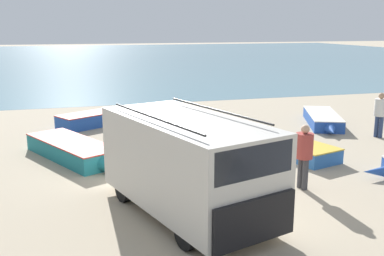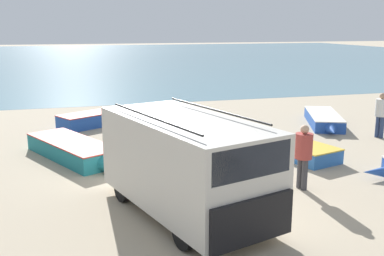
{
  "view_description": "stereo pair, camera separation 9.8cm",
  "coord_description": "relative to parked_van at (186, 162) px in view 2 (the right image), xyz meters",
  "views": [
    {
      "loc": [
        -3.56,
        -13.16,
        4.39
      ],
      "look_at": [
        0.46,
        1.1,
        1.0
      ],
      "focal_mm": 42.0,
      "sensor_mm": 36.0,
      "label": 1
    },
    {
      "loc": [
        -3.46,
        -13.18,
        4.39
      ],
      "look_at": [
        0.46,
        1.1,
        1.0
      ],
      "focal_mm": 42.0,
      "sensor_mm": 36.0,
      "label": 2
    }
  ],
  "objects": [
    {
      "name": "fishing_rowboat_4",
      "position": [
        -2.46,
        5.39,
        -0.98
      ],
      "size": [
        3.14,
        4.96,
        0.59
      ],
      "rotation": [
        0.0,
        0.0,
        5.18
      ],
      "color": "#1E757F",
      "rests_on": "ground_plane"
    },
    {
      "name": "fisherman_1",
      "position": [
        9.35,
        5.17,
        -0.2
      ],
      "size": [
        0.47,
        0.47,
        1.8
      ],
      "rotation": [
        0.0,
        0.0,
        3.6
      ],
      "color": "navy",
      "rests_on": "ground_plane"
    },
    {
      "name": "fishing_rowboat_0",
      "position": [
        4.59,
        4.6,
        -1.03
      ],
      "size": [
        2.59,
        5.62,
        0.5
      ],
      "rotation": [
        0.0,
        0.0,
        1.86
      ],
      "color": "#2D66AD",
      "rests_on": "ground_plane"
    },
    {
      "name": "fisherman_0",
      "position": [
        3.5,
        0.77,
        -0.2
      ],
      "size": [
        0.47,
        0.47,
        1.8
      ],
      "rotation": [
        0.0,
        0.0,
        0.24
      ],
      "color": "#38383D",
      "rests_on": "ground_plane"
    },
    {
      "name": "ground_plane",
      "position": [
        0.95,
        3.49,
        -1.28
      ],
      "size": [
        200.0,
        200.0,
        0.0
      ],
      "primitive_type": "plane",
      "color": "tan"
    },
    {
      "name": "sea_water",
      "position": [
        0.95,
        55.49,
        -1.27
      ],
      "size": [
        120.0,
        80.0,
        0.01
      ],
      "primitive_type": "cube",
      "color": "slate",
      "rests_on": "ground_plane"
    },
    {
      "name": "fishing_rowboat_2",
      "position": [
        -1.44,
        10.52,
        -0.98
      ],
      "size": [
        3.69,
        2.66,
        0.6
      ],
      "rotation": [
        0.0,
        0.0,
        0.53
      ],
      "color": "#234CA3",
      "rests_on": "ground_plane"
    },
    {
      "name": "fishing_rowboat_3",
      "position": [
        8.44,
        7.76,
        -1.02
      ],
      "size": [
        2.59,
        4.52,
        0.52
      ],
      "rotation": [
        0.0,
        0.0,
        4.32
      ],
      "color": "#234CA3",
      "rests_on": "ground_plane"
    },
    {
      "name": "parked_van",
      "position": [
        0.0,
        0.0,
        0.0
      ],
      "size": [
        3.48,
        5.33,
        2.46
      ],
      "rotation": [
        0.0,
        0.0,
        5.01
      ],
      "color": "beige",
      "rests_on": "ground_plane"
    }
  ]
}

